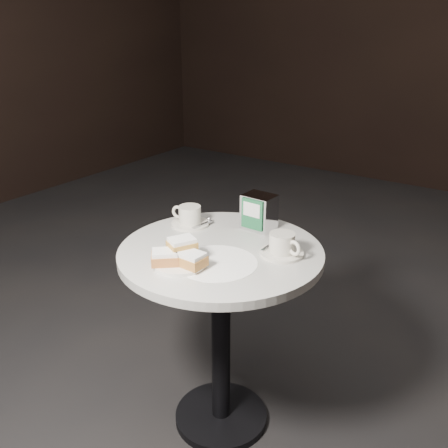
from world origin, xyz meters
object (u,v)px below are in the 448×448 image
at_px(coffee_cup_right, 282,246).
at_px(napkin_dispenser, 259,212).
at_px(coffee_cup_left, 190,217).
at_px(water_glass_left, 254,211).
at_px(water_glass_right, 262,216).
at_px(cafe_table, 221,299).
at_px(beignet_plate, 179,257).

distance_m(coffee_cup_right, napkin_dispenser, 0.23).
distance_m(coffee_cup_left, napkin_dispenser, 0.26).
relative_size(coffee_cup_left, napkin_dispenser, 1.21).
bearing_deg(napkin_dispenser, coffee_cup_left, -151.07).
distance_m(water_glass_left, water_glass_right, 0.07).
bearing_deg(water_glass_left, coffee_cup_left, -143.46).
distance_m(coffee_cup_left, water_glass_left, 0.24).
distance_m(cafe_table, coffee_cup_left, 0.34).
distance_m(cafe_table, coffee_cup_right, 0.31).
height_order(beignet_plate, coffee_cup_right, beignet_plate).
distance_m(coffee_cup_left, water_glass_right, 0.28).
xyz_separation_m(beignet_plate, coffee_cup_left, (-0.18, 0.29, 0.00)).
distance_m(coffee_cup_right, water_glass_right, 0.22).
xyz_separation_m(coffee_cup_left, water_glass_left, (0.20, 0.14, 0.02)).
relative_size(coffee_cup_right, napkin_dispenser, 1.37).
bearing_deg(water_glass_right, water_glass_left, 149.22).
height_order(coffee_cup_left, napkin_dispenser, napkin_dispenser).
height_order(cafe_table, coffee_cup_right, coffee_cup_right).
bearing_deg(coffee_cup_left, coffee_cup_right, -10.50).
height_order(cafe_table, beignet_plate, beignet_plate).
xyz_separation_m(beignet_plate, water_glass_left, (0.01, 0.43, 0.02)).
xyz_separation_m(cafe_table, coffee_cup_left, (-0.22, 0.11, 0.23)).
bearing_deg(water_glass_right, coffee_cup_left, -156.20).
bearing_deg(cafe_table, beignet_plate, -101.50).
bearing_deg(coffee_cup_right, napkin_dispenser, 156.50).
xyz_separation_m(coffee_cup_right, water_glass_right, (-0.16, 0.14, 0.02)).
bearing_deg(napkin_dispenser, water_glass_left, 146.37).
relative_size(cafe_table, coffee_cup_right, 4.12).
height_order(beignet_plate, napkin_dispenser, napkin_dispenser).
height_order(coffee_cup_left, water_glass_left, water_glass_left).
height_order(water_glass_left, water_glass_right, water_glass_right).
xyz_separation_m(cafe_table, water_glass_left, (-0.02, 0.25, 0.25)).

